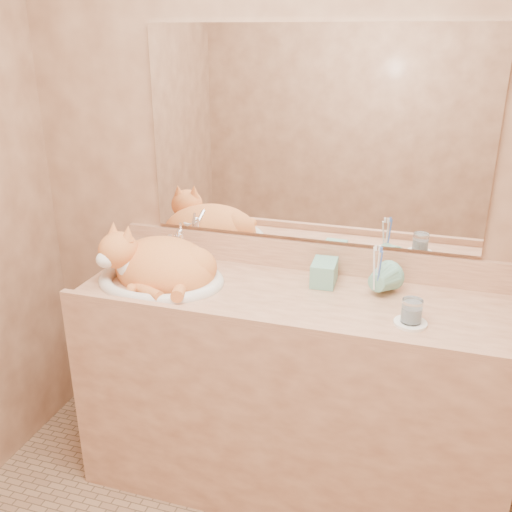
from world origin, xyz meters
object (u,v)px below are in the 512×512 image
(sink_basin, at_px, (160,263))
(cat, at_px, (157,262))
(water_glass, at_px, (412,311))
(vanity_counter, at_px, (289,393))
(toothbrush_cup, at_px, (376,285))
(soap_dispenser, at_px, (322,266))

(sink_basin, bearing_deg, cat, 131.38)
(cat, height_order, water_glass, cat)
(vanity_counter, height_order, toothbrush_cup, toothbrush_cup)
(vanity_counter, distance_m, water_glass, 0.65)
(toothbrush_cup, xyz_separation_m, water_glass, (0.14, -0.17, -0.00))
(sink_basin, xyz_separation_m, water_glass, (0.95, -0.07, -0.03))
(cat, distance_m, water_glass, 0.97)
(cat, height_order, toothbrush_cup, cat)
(soap_dispenser, xyz_separation_m, water_glass, (0.34, -0.17, -0.05))
(vanity_counter, relative_size, water_glass, 19.86)
(sink_basin, relative_size, soap_dispenser, 2.41)
(cat, relative_size, water_glass, 5.39)
(vanity_counter, distance_m, toothbrush_cup, 0.57)
(vanity_counter, xyz_separation_m, cat, (-0.54, -0.01, 0.50))
(vanity_counter, xyz_separation_m, water_glass, (0.43, -0.09, 0.48))
(soap_dispenser, distance_m, water_glass, 0.38)
(cat, xyz_separation_m, water_glass, (0.97, -0.08, -0.02))
(sink_basin, xyz_separation_m, cat, (-0.02, 0.01, -0.00))
(sink_basin, bearing_deg, soap_dispenser, -3.45)
(vanity_counter, height_order, soap_dispenser, soap_dispenser)
(toothbrush_cup, height_order, water_glass, toothbrush_cup)
(sink_basin, height_order, cat, cat)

